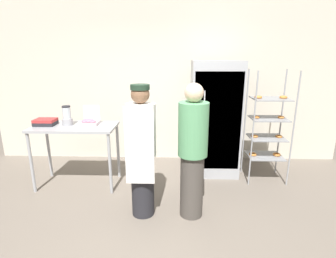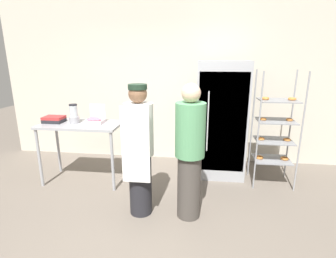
% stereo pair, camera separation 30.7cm
% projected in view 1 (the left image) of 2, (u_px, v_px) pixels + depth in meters
% --- Properties ---
extents(ground_plane, '(14.00, 14.00, 0.00)m').
position_uv_depth(ground_plane, '(158.00, 232.00, 2.93)').
color(ground_plane, '#6B6056').
extents(back_wall, '(6.40, 0.12, 2.99)m').
position_uv_depth(back_wall, '(166.00, 80.00, 4.76)').
color(back_wall, beige).
rests_on(back_wall, ground_plane).
extents(refrigerator, '(0.77, 0.69, 1.84)m').
position_uv_depth(refrigerator, '(215.00, 119.00, 4.26)').
color(refrigerator, '#9EA0A5').
rests_on(refrigerator, ground_plane).
extents(baking_rack, '(0.60, 0.49, 1.71)m').
position_uv_depth(baking_rack, '(268.00, 128.00, 4.02)').
color(baking_rack, '#93969B').
rests_on(baking_rack, ground_plane).
extents(prep_counter, '(1.20, 0.61, 0.93)m').
position_uv_depth(prep_counter, '(75.00, 133.00, 3.83)').
color(prep_counter, '#9EA0A5').
rests_on(prep_counter, ground_plane).
extents(donut_box, '(0.25, 0.23, 0.27)m').
position_uv_depth(donut_box, '(90.00, 122.00, 3.84)').
color(donut_box, silver).
rests_on(donut_box, prep_counter).
extents(blender_pitcher, '(0.15, 0.15, 0.29)m').
position_uv_depth(blender_pitcher, '(67.00, 117.00, 3.79)').
color(blender_pitcher, '#99999E').
rests_on(blender_pitcher, prep_counter).
extents(binder_stack, '(0.29, 0.23, 0.09)m').
position_uv_depth(binder_stack, '(45.00, 122.00, 3.82)').
color(binder_stack, '#232328').
rests_on(binder_stack, prep_counter).
extents(person_baker, '(0.34, 0.36, 1.60)m').
position_uv_depth(person_baker, '(142.00, 151.00, 3.06)').
color(person_baker, '#232328').
rests_on(person_baker, ground_plane).
extents(person_customer, '(0.34, 0.34, 1.62)m').
position_uv_depth(person_customer, '(193.00, 152.00, 3.05)').
color(person_customer, '#47423D').
rests_on(person_customer, ground_plane).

